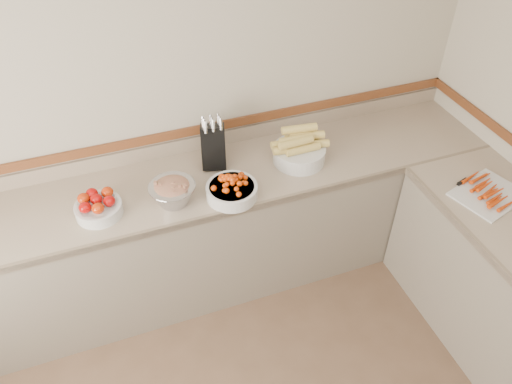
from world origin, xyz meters
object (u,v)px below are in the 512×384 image
object	(u,v)px
corn_bowl	(299,150)
rhubarb_bowl	(173,192)
knife_block	(213,145)
tomato_bowl	(98,206)
cutting_board	(488,192)
cherry_tomato_bowl	(232,189)

from	to	relation	value
corn_bowl	rhubarb_bowl	distance (m)	0.84
knife_block	rhubarb_bowl	distance (m)	0.42
tomato_bowl	corn_bowl	xyz separation A→B (m)	(1.25, 0.06, 0.03)
corn_bowl	cutting_board	world-z (taller)	corn_bowl
knife_block	cherry_tomato_bowl	bearing A→B (deg)	-88.62
cherry_tomato_bowl	knife_block	bearing A→B (deg)	91.38
corn_bowl	cutting_board	xyz separation A→B (m)	(0.91, -0.68, -0.07)
knife_block	tomato_bowl	size ratio (longest dim) A/B	1.35
knife_block	corn_bowl	xyz separation A→B (m)	(0.51, -0.15, -0.06)
cutting_board	cherry_tomato_bowl	bearing A→B (deg)	160.54
knife_block	tomato_bowl	distance (m)	0.77
tomato_bowl	cutting_board	distance (m)	2.25
knife_block	corn_bowl	bearing A→B (deg)	-16.10
knife_block	cutting_board	bearing A→B (deg)	-30.30
knife_block	tomato_bowl	bearing A→B (deg)	-163.86
corn_bowl	cherry_tomato_bowl	bearing A→B (deg)	-160.04
rhubarb_bowl	cherry_tomato_bowl	bearing A→B (deg)	-11.93
rhubarb_bowl	knife_block	bearing A→B (deg)	39.15
corn_bowl	cutting_board	distance (m)	1.14
tomato_bowl	cherry_tomato_bowl	distance (m)	0.75
cherry_tomato_bowl	cutting_board	size ratio (longest dim) A/B	0.65
tomato_bowl	cutting_board	world-z (taller)	tomato_bowl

